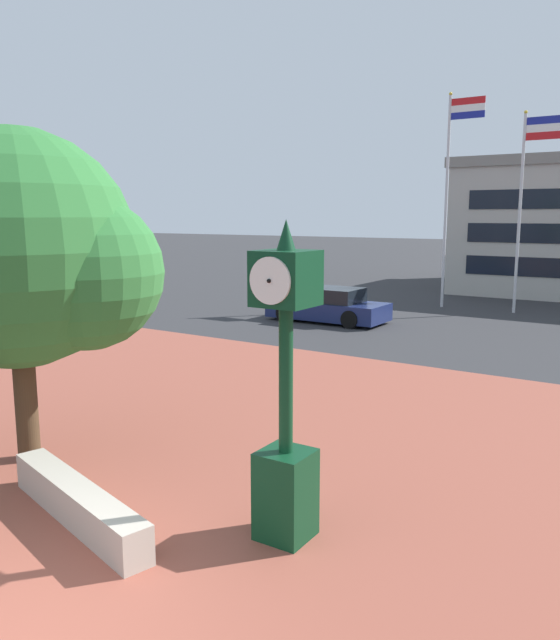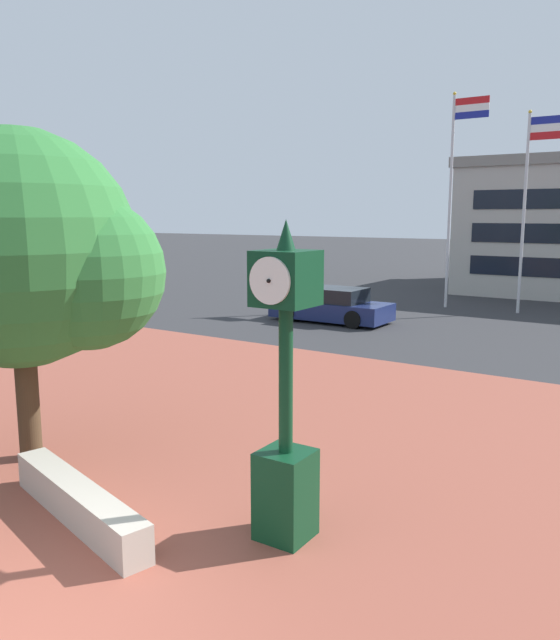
{
  "view_description": "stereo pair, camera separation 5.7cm",
  "coord_description": "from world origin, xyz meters",
  "px_view_note": "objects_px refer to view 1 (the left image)",
  "views": [
    {
      "loc": [
        5.0,
        -3.01,
        3.94
      ],
      "look_at": [
        0.95,
        3.17,
        2.71
      ],
      "focal_mm": 35.28,
      "sensor_mm": 36.0,
      "label": 1
    },
    {
      "loc": [
        5.05,
        -2.98,
        3.94
      ],
      "look_at": [
        0.95,
        3.17,
        2.71
      ],
      "focal_mm": 35.28,
      "sensor_mm": 36.0,
      "label": 2
    }
  ],
  "objects_px": {
    "flagpole_secondary": "(524,198)",
    "street_clock": "(286,404)",
    "plaza_tree": "(31,254)",
    "flagpole_primary": "(450,186)",
    "car_street_near": "(329,306)"
  },
  "relations": [
    {
      "from": "car_street_near",
      "to": "flagpole_secondary",
      "type": "xyz_separation_m",
      "value": [
        5.4,
        6.06,
        4.05
      ]
    },
    {
      "from": "plaza_tree",
      "to": "flagpole_primary",
      "type": "bearing_deg",
      "value": 90.66
    },
    {
      "from": "car_street_near",
      "to": "flagpole_primary",
      "type": "height_order",
      "value": "flagpole_primary"
    },
    {
      "from": "plaza_tree",
      "to": "flagpole_secondary",
      "type": "distance_m",
      "value": 20.66
    },
    {
      "from": "street_clock",
      "to": "flagpole_secondary",
      "type": "distance_m",
      "value": 20.67
    },
    {
      "from": "flagpole_secondary",
      "to": "street_clock",
      "type": "bearing_deg",
      "value": -84.7
    },
    {
      "from": "plaza_tree",
      "to": "flagpole_secondary",
      "type": "xyz_separation_m",
      "value": [
        2.78,
        20.43,
        1.28
      ]
    },
    {
      "from": "car_street_near",
      "to": "flagpole_secondary",
      "type": "bearing_deg",
      "value": -42.03
    },
    {
      "from": "car_street_near",
      "to": "plaza_tree",
      "type": "bearing_deg",
      "value": -169.95
    },
    {
      "from": "flagpole_secondary",
      "to": "plaza_tree",
      "type": "bearing_deg",
      "value": -97.76
    },
    {
      "from": "street_clock",
      "to": "car_street_near",
      "type": "xyz_separation_m",
      "value": [
        -7.3,
        14.32,
        -1.14
      ]
    },
    {
      "from": "plaza_tree",
      "to": "street_clock",
      "type": "bearing_deg",
      "value": 0.68
    },
    {
      "from": "plaza_tree",
      "to": "flagpole_primary",
      "type": "height_order",
      "value": "flagpole_primary"
    },
    {
      "from": "plaza_tree",
      "to": "car_street_near",
      "type": "xyz_separation_m",
      "value": [
        -2.62,
        14.38,
        -2.77
      ]
    },
    {
      "from": "street_clock",
      "to": "flagpole_primary",
      "type": "bearing_deg",
      "value": 102.93
    }
  ]
}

